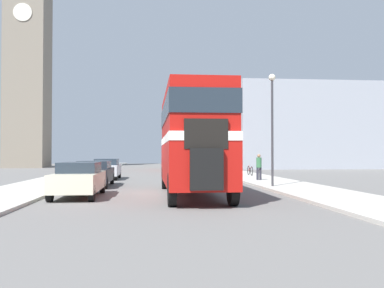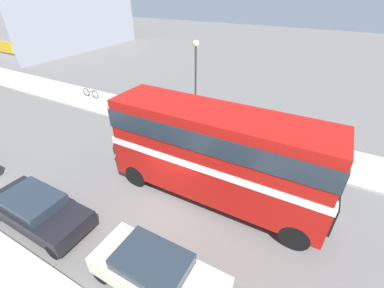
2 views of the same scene
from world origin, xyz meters
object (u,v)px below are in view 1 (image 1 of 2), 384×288
object	(u,v)px
double_decker_bus	(192,135)
bicycle_on_pavement	(250,171)
pedestrian_walking	(259,165)
street_lamp	(272,113)
bus_distant	(178,147)
car_parked_near	(79,179)
car_parked_far	(107,169)
car_parked_mid	(94,173)
church_tower	(28,23)

from	to	relation	value
double_decker_bus	bicycle_on_pavement	bearing A→B (deg)	67.56
pedestrian_walking	street_lamp	bearing A→B (deg)	-96.67
double_decker_bus	pedestrian_walking	xyz separation A→B (m)	(5.14, 8.50, -1.55)
bus_distant	car_parked_near	world-z (taller)	bus_distant
car_parked_near	pedestrian_walking	world-z (taller)	pedestrian_walking
bicycle_on_pavement	street_lamp	bearing A→B (deg)	-97.38
double_decker_bus	car_parked_near	xyz separation A→B (m)	(-4.75, -0.16, -1.85)
double_decker_bus	bus_distant	xyz separation A→B (m)	(1.30, 29.00, -0.03)
car_parked_far	car_parked_mid	bearing A→B (deg)	-89.95
bus_distant	street_lamp	size ratio (longest dim) A/B	1.65
double_decker_bus	church_tower	size ratio (longest dim) A/B	0.26
bus_distant	car_parked_near	xyz separation A→B (m)	(-6.05, -29.17, -1.83)
double_decker_bus	car_parked_mid	bearing A→B (deg)	130.73
car_parked_mid	pedestrian_walking	size ratio (longest dim) A/B	2.78
car_parked_mid	bicycle_on_pavement	distance (m)	14.00
church_tower	car_parked_mid	bearing A→B (deg)	-69.05
car_parked_mid	street_lamp	xyz separation A→B (m)	(9.42, -2.24, 3.22)
car_parked_near	bicycle_on_pavement	world-z (taller)	car_parked_near
street_lamp	church_tower	size ratio (longest dim) A/B	0.16
double_decker_bus	church_tower	bearing A→B (deg)	114.26
double_decker_bus	car_parked_near	world-z (taller)	double_decker_bus
double_decker_bus	car_parked_far	distance (m)	13.51
car_parked_mid	bicycle_on_pavement	xyz separation A→B (m)	(10.86, 8.83, -0.26)
car_parked_far	bus_distant	bearing A→B (deg)	69.50
car_parked_near	bicycle_on_pavement	xyz separation A→B (m)	(10.73, 14.65, -0.27)
car_parked_near	pedestrian_walking	xyz separation A→B (m)	(9.89, 8.67, 0.30)
pedestrian_walking	bicycle_on_pavement	size ratio (longest dim) A/B	0.94
pedestrian_walking	bicycle_on_pavement	distance (m)	6.07
car_parked_far	street_lamp	bearing A→B (deg)	-43.77
car_parked_mid	double_decker_bus	bearing A→B (deg)	-49.27
car_parked_near	car_parked_far	world-z (taller)	car_parked_near
bus_distant	car_parked_far	world-z (taller)	bus_distant
bus_distant	pedestrian_walking	bearing A→B (deg)	-79.39
bicycle_on_pavement	bus_distant	bearing A→B (deg)	107.87
pedestrian_walking	church_tower	bearing A→B (deg)	126.39
car_parked_mid	pedestrian_walking	xyz separation A→B (m)	(10.02, 2.84, 0.32)
bus_distant	church_tower	bearing A→B (deg)	150.60
bus_distant	pedestrian_walking	xyz separation A→B (m)	(3.84, -20.50, -1.53)
double_decker_bus	church_tower	world-z (taller)	church_tower
bicycle_on_pavement	double_decker_bus	bearing A→B (deg)	-112.44
car_parked_near	bus_distant	bearing A→B (deg)	78.28
bus_distant	double_decker_bus	bearing A→B (deg)	-92.57
double_decker_bus	car_parked_mid	xyz separation A→B (m)	(-4.88, 5.66, -1.87)
double_decker_bus	car_parked_far	xyz separation A→B (m)	(-4.88, 12.46, -1.85)
pedestrian_walking	bicycle_on_pavement	xyz separation A→B (m)	(0.84, 5.99, -0.57)
car_parked_far	street_lamp	size ratio (longest dim) A/B	0.73
car_parked_far	bicycle_on_pavement	world-z (taller)	car_parked_far
car_parked_mid	street_lamp	bearing A→B (deg)	-13.35
pedestrian_walking	street_lamp	distance (m)	5.88
car_parked_near	church_tower	size ratio (longest dim) A/B	0.12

